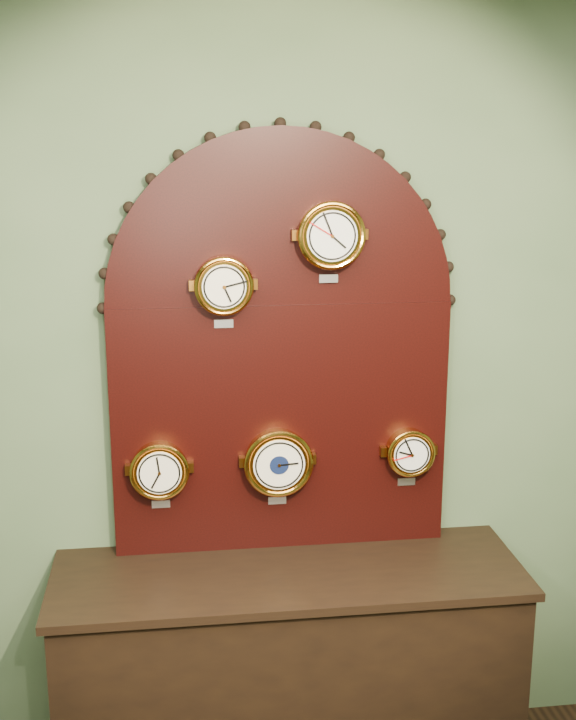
{
  "coord_description": "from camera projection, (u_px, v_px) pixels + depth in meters",
  "views": [
    {
      "loc": [
        -0.37,
        -0.59,
        2.3
      ],
      "look_at": [
        0.0,
        2.25,
        1.58
      ],
      "focal_mm": 44.87,
      "sensor_mm": 36.0,
      "label": 1
    }
  ],
  "objects": [
    {
      "name": "tide_clock",
      "position": [
        410.0,
        452.0,
        3.24
      ],
      "size": [
        0.18,
        0.08,
        0.23
      ],
      "color": "orange",
      "rests_on": "display_board"
    },
    {
      "name": "shop_counter",
      "position": [
        289.0,
        680.0,
        3.22
      ],
      "size": [
        1.6,
        0.5,
        0.8
      ],
      "primitive_type": "cube",
      "color": "black",
      "rests_on": "ground_plane"
    },
    {
      "name": "arabic_clock",
      "position": [
        331.0,
        235.0,
        3.01
      ],
      "size": [
        0.23,
        0.08,
        0.28
      ],
      "color": "orange",
      "rests_on": "display_board"
    },
    {
      "name": "hygrometer",
      "position": [
        159.0,
        470.0,
        3.13
      ],
      "size": [
        0.21,
        0.08,
        0.26
      ],
      "color": "orange",
      "rests_on": "display_board"
    },
    {
      "name": "roman_clock",
      "position": [
        224.0,
        286.0,
        3.0
      ],
      "size": [
        0.2,
        0.08,
        0.25
      ],
      "color": "orange",
      "rests_on": "display_board"
    },
    {
      "name": "barometer",
      "position": [
        278.0,
        462.0,
        3.18
      ],
      "size": [
        0.25,
        0.08,
        0.3
      ],
      "color": "orange",
      "rests_on": "display_board"
    },
    {
      "name": "wall_back",
      "position": [
        279.0,
        392.0,
        3.24
      ],
      "size": [
        4.0,
        0.0,
        4.0
      ],
      "primitive_type": "plane",
      "rotation": [
        1.57,
        0.0,
        0.0
      ],
      "color": "#4F6746",
      "rests_on": "ground"
    },
    {
      "name": "display_board",
      "position": [
        281.0,
        333.0,
        3.14
      ],
      "size": [
        1.26,
        0.06,
        1.53
      ],
      "color": "black",
      "rests_on": "shop_counter"
    }
  ]
}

